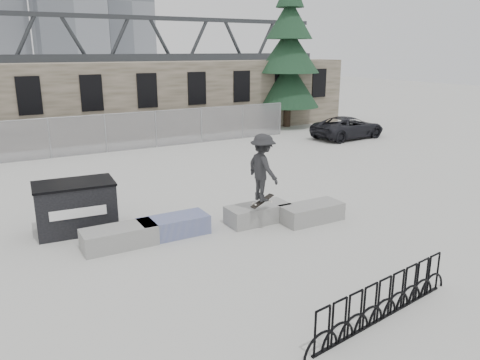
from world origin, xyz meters
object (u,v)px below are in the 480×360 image
bike_rack (384,299)px  spruce_tree (289,54)px  planter_center_right (258,213)px  planter_far_left (119,236)px  skateboarder (263,168)px  suv (348,127)px  planter_offset (312,212)px  planter_center_left (174,225)px  dumpster (76,207)px

bike_rack → spruce_tree: spruce_tree is taller
planter_center_right → planter_far_left: bearing=176.6°
skateboarder → bike_rack: bearing=171.9°
suv → skateboarder: 16.10m
planter_offset → suv: size_ratio=0.42×
planter_offset → spruce_tree: spruce_tree is taller
planter_center_left → suv: 17.67m
planter_center_right → planter_offset: (1.52, -0.76, 0.00)m
planter_center_left → bike_rack: size_ratio=0.45×
planter_far_left → planter_center_right: (4.31, -0.26, 0.00)m
dumpster → suv: 18.97m
planter_far_left → skateboarder: size_ratio=0.91×
planter_center_right → dumpster: 5.49m
planter_center_left → planter_center_right: (2.70, -0.30, 0.00)m
dumpster → skateboarder: (4.91, -2.56, 1.14)m
dumpster → planter_center_right: bearing=-17.4°
planter_center_left → skateboarder: 3.10m
planter_offset → skateboarder: bearing=171.5°
spruce_tree → skateboarder: 19.81m
planter_center_right → bike_rack: size_ratio=0.45×
planter_center_right → bike_rack: bearing=-96.8°
planter_far_left → suv: bearing=29.1°
planter_center_right → planter_center_left: bearing=173.8°
suv → dumpster: bearing=108.8°
planter_far_left → suv: suv is taller
planter_offset → dumpster: 7.18m
planter_center_left → skateboarder: bearing=-17.6°
planter_far_left → bike_rack: (3.60, -6.18, 0.14)m
planter_far_left → suv: 19.08m
planter_center_left → planter_offset: size_ratio=1.00×
planter_offset → bike_rack: (-2.23, -5.16, 0.14)m
planter_far_left → bike_rack: 7.16m
spruce_tree → skateboarder: spruce_tree is taller
planter_center_right → planter_offset: bearing=-26.6°
planter_offset → planter_center_left: bearing=165.9°
planter_center_right → skateboarder: (-0.17, -0.51, 1.59)m
planter_offset → bike_rack: 5.63m
planter_far_left → planter_center_right: size_ratio=1.00×
planter_center_left → dumpster: bearing=143.6°
planter_far_left → planter_center_left: (1.61, 0.04, 0.00)m
bike_rack → suv: 20.25m
bike_rack → skateboarder: bearing=84.3°
planter_offset → dumpster: bearing=157.0°
planter_center_right → bike_rack: bike_rack is taller
planter_far_left → suv: (16.66, 9.29, 0.36)m
planter_center_left → spruce_tree: bearing=45.7°
planter_far_left → suv: size_ratio=0.42×
planter_far_left → planter_offset: (5.83, -1.02, 0.00)m
bike_rack → planter_center_left: bearing=107.7°
bike_rack → suv: suv is taller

